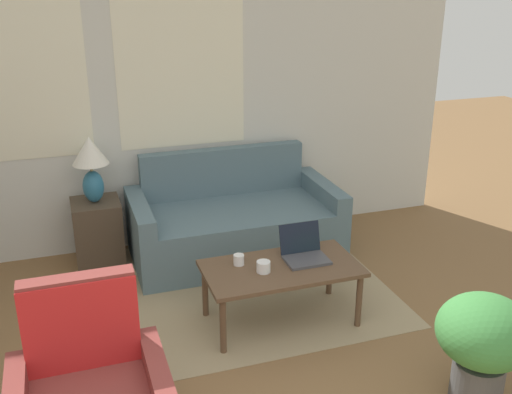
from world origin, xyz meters
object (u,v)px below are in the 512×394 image
Objects in this scene: coffee_table at (281,272)px; cup_yellow at (263,267)px; cup_navy at (239,260)px; laptop at (304,252)px; table_lamp at (91,161)px; potted_plant at (483,340)px; couch at (234,224)px.

cup_yellow is at bearing -166.33° from coffee_table.
cup_navy is (-0.27, 0.12, 0.08)m from coffee_table.
coffee_table is 3.58× the size of laptop.
cup_navy is at bearing -54.31° from table_lamp.
table_lamp is 0.82× the size of potted_plant.
couch reaches higher than potted_plant.
laptop reaches higher than cup_yellow.
couch is at bearing 108.35° from potted_plant.
laptop is at bearing -79.90° from couch.
cup_yellow is at bearing -53.89° from table_lamp.
potted_plant reaches higher than coffee_table.
table_lamp reaches higher than coffee_table.
potted_plant reaches higher than laptop.
cup_yellow is at bearing 129.19° from potted_plant.
coffee_table is at bearing -49.42° from table_lamp.
cup_navy is 1.65m from potted_plant.
coffee_table is 11.39× the size of cup_yellow.
couch is at bearing -8.14° from table_lamp.
laptop is at bearing -43.44° from table_lamp.
table_lamp is at bearing 171.86° from couch.
couch reaches higher than cup_yellow.
potted_plant is (0.92, -1.12, -0.06)m from cup_yellow.
couch reaches higher than coffee_table.
cup_yellow is (-0.34, -0.10, -0.01)m from laptop.
potted_plant is (0.77, -2.33, 0.14)m from couch.
cup_navy is 0.20m from cup_yellow.
table_lamp reaches higher than cup_navy.
potted_plant reaches higher than cup_yellow.
laptop is at bearing 115.18° from potted_plant.
coffee_table is at bearing -89.97° from couch.
laptop is 0.47m from cup_navy.
coffee_table is 1.60× the size of potted_plant.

